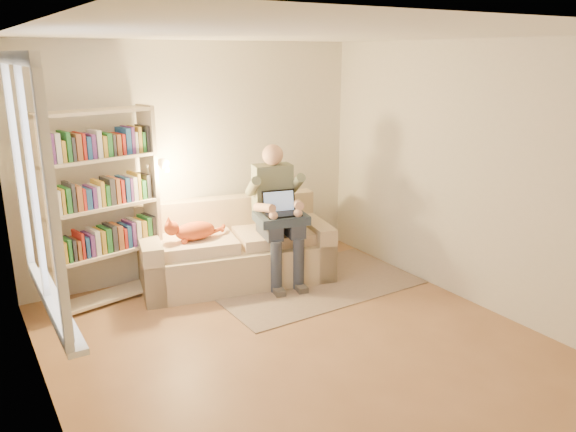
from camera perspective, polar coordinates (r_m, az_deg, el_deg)
floor at (r=4.99m, az=1.72°, el=-13.39°), size 4.50×4.50×0.00m
ceiling at (r=4.34m, az=2.02°, el=17.97°), size 4.00×4.50×0.02m
wall_left at (r=3.83m, az=-24.08°, el=-3.00°), size 0.02×4.50×2.60m
wall_right at (r=5.81m, az=18.61°, el=3.79°), size 0.02×4.50×2.60m
wall_back at (r=6.45m, az=-9.25°, el=5.59°), size 4.00×0.02×2.60m
wall_front at (r=3.00m, az=26.52°, el=-8.52°), size 4.00×0.02×2.60m
window at (r=4.00m, az=-23.87°, el=-1.04°), size 0.12×1.52×1.69m
sofa at (r=6.33m, az=-5.46°, el=-3.67°), size 2.22×1.34×0.88m
person at (r=6.15m, az=-1.17°, el=0.98°), size 0.54×0.74×1.52m
cat at (r=6.00m, az=-9.87°, el=-1.49°), size 0.67×0.32×0.24m
blanket at (r=6.04m, az=-0.50°, el=-0.20°), size 0.61×0.54×0.09m
laptop at (r=6.02m, az=-0.54°, el=0.81°), size 0.42×0.35×0.33m
bookshelf at (r=5.82m, az=-18.54°, el=1.66°), size 1.34×0.53×1.97m
rug at (r=6.27m, az=2.61°, el=-6.90°), size 2.25×1.36×0.01m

